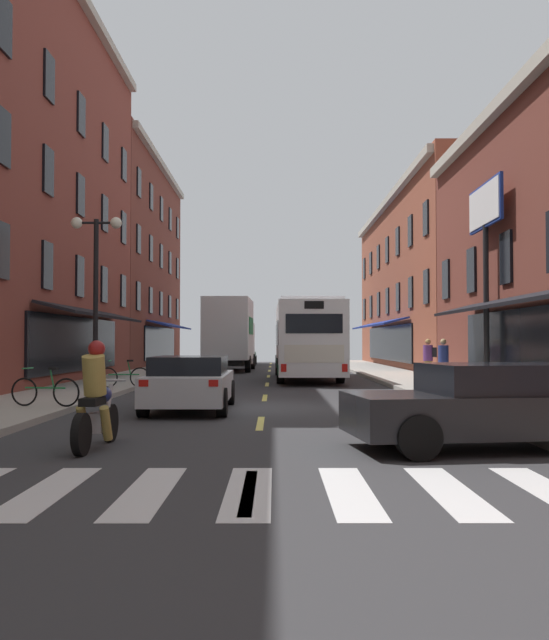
{
  "coord_description": "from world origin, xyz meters",
  "views": [
    {
      "loc": [
        0.28,
        -17.87,
        1.64
      ],
      "look_at": [
        0.42,
        12.22,
        2.56
      ],
      "focal_mm": 40.04,
      "sensor_mm": 36.0,
      "label": 1
    }
  ],
  "objects_px": {
    "sedan_near": "(498,405)",
    "motorcycle_rider": "(93,403)",
    "bicycle_near": "(42,391)",
    "pedestrian_far": "(440,361)",
    "sedan_far": "(239,355)",
    "billboard_sign": "(482,230)",
    "sedan_mid": "(187,382)",
    "transit_bus": "(303,339)",
    "box_truck": "(227,335)",
    "pedestrian_near": "(425,359)",
    "street_lamp_twin": "(92,296)",
    "bicycle_mid": "(121,377)"
  },
  "relations": [
    {
      "from": "pedestrian_near",
      "to": "pedestrian_far",
      "type": "bearing_deg",
      "value": -165.39
    },
    {
      "from": "sedan_mid",
      "to": "bicycle_mid",
      "type": "relative_size",
      "value": 2.64
    },
    {
      "from": "sedan_near",
      "to": "motorcycle_rider",
      "type": "height_order",
      "value": "motorcycle_rider"
    },
    {
      "from": "billboard_sign",
      "to": "pedestrian_near",
      "type": "distance_m",
      "value": 5.98
    },
    {
      "from": "billboard_sign",
      "to": "transit_bus",
      "type": "relative_size",
      "value": 0.59
    },
    {
      "from": "motorcycle_rider",
      "to": "bicycle_near",
      "type": "height_order",
      "value": "motorcycle_rider"
    },
    {
      "from": "pedestrian_near",
      "to": "pedestrian_far",
      "type": "height_order",
      "value": "same"
    },
    {
      "from": "pedestrian_far",
      "to": "street_lamp_twin",
      "type": "xyz_separation_m",
      "value": [
        -10.87,
        -4.99,
        1.95
      ]
    },
    {
      "from": "transit_bus",
      "to": "pedestrian_near",
      "type": "distance_m",
      "value": 6.23
    },
    {
      "from": "bicycle_near",
      "to": "bicycle_mid",
      "type": "height_order",
      "value": "same"
    },
    {
      "from": "sedan_near",
      "to": "sedan_mid",
      "type": "bearing_deg",
      "value": 132.08
    },
    {
      "from": "pedestrian_near",
      "to": "street_lamp_twin",
      "type": "xyz_separation_m",
      "value": [
        -10.79,
        -6.98,
        1.93
      ]
    },
    {
      "from": "box_truck",
      "to": "bicycle_mid",
      "type": "height_order",
      "value": "box_truck"
    },
    {
      "from": "sedan_near",
      "to": "box_truck",
      "type": "bearing_deg",
      "value": 101.63
    },
    {
      "from": "billboard_sign",
      "to": "transit_bus",
      "type": "xyz_separation_m",
      "value": [
        -5.38,
        8.43,
        -3.5
      ]
    },
    {
      "from": "motorcycle_rider",
      "to": "bicycle_mid",
      "type": "bearing_deg",
      "value": 100.03
    },
    {
      "from": "sedan_near",
      "to": "pedestrian_near",
      "type": "distance_m",
      "value": 16.06
    },
    {
      "from": "sedan_near",
      "to": "street_lamp_twin",
      "type": "bearing_deg",
      "value": 133.52
    },
    {
      "from": "motorcycle_rider",
      "to": "sedan_near",
      "type": "bearing_deg",
      "value": -0.06
    },
    {
      "from": "box_truck",
      "to": "sedan_far",
      "type": "bearing_deg",
      "value": 88.85
    },
    {
      "from": "street_lamp_twin",
      "to": "pedestrian_near",
      "type": "bearing_deg",
      "value": 32.9
    },
    {
      "from": "sedan_mid",
      "to": "sedan_near",
      "type": "bearing_deg",
      "value": -47.92
    },
    {
      "from": "transit_bus",
      "to": "pedestrian_near",
      "type": "xyz_separation_m",
      "value": [
        4.41,
        -4.33,
        -0.76
      ]
    },
    {
      "from": "sedan_far",
      "to": "street_lamp_twin",
      "type": "distance_m",
      "value": 30.42
    },
    {
      "from": "transit_bus",
      "to": "pedestrian_far",
      "type": "distance_m",
      "value": 7.79
    },
    {
      "from": "billboard_sign",
      "to": "bicycle_near",
      "type": "height_order",
      "value": "billboard_sign"
    },
    {
      "from": "bicycle_near",
      "to": "pedestrian_far",
      "type": "xyz_separation_m",
      "value": [
        11.2,
        8.28,
        0.46
      ]
    },
    {
      "from": "bicycle_near",
      "to": "transit_bus",
      "type": "bearing_deg",
      "value": 65.33
    },
    {
      "from": "sedan_far",
      "to": "motorcycle_rider",
      "type": "height_order",
      "value": "motorcycle_rider"
    },
    {
      "from": "billboard_sign",
      "to": "box_truck",
      "type": "distance_m",
      "value": 19.65
    },
    {
      "from": "motorcycle_rider",
      "to": "bicycle_mid",
      "type": "relative_size",
      "value": 1.21
    },
    {
      "from": "transit_bus",
      "to": "box_truck",
      "type": "xyz_separation_m",
      "value": [
        -3.86,
        8.62,
        0.29
      ]
    },
    {
      "from": "box_truck",
      "to": "pedestrian_near",
      "type": "distance_m",
      "value": 15.4
    },
    {
      "from": "sedan_far",
      "to": "bicycle_near",
      "type": "distance_m",
      "value": 33.64
    },
    {
      "from": "sedan_mid",
      "to": "bicycle_mid",
      "type": "height_order",
      "value": "sedan_mid"
    },
    {
      "from": "bicycle_mid",
      "to": "pedestrian_far",
      "type": "bearing_deg",
      "value": 8.21
    },
    {
      "from": "sedan_far",
      "to": "pedestrian_far",
      "type": "bearing_deg",
      "value": -72.11
    },
    {
      "from": "billboard_sign",
      "to": "pedestrian_near",
      "type": "relative_size",
      "value": 4.1
    },
    {
      "from": "motorcycle_rider",
      "to": "street_lamp_twin",
      "type": "bearing_deg",
      "value": 104.23
    },
    {
      "from": "box_truck",
      "to": "sedan_mid",
      "type": "distance_m",
      "value": 22.82
    },
    {
      "from": "pedestrian_far",
      "to": "billboard_sign",
      "type": "bearing_deg",
      "value": -54.55
    },
    {
      "from": "sedan_near",
      "to": "sedan_far",
      "type": "distance_m",
      "value": 39.54
    },
    {
      "from": "sedan_near",
      "to": "sedan_far",
      "type": "relative_size",
      "value": 1.0
    },
    {
      "from": "transit_bus",
      "to": "sedan_near",
      "type": "height_order",
      "value": "transit_bus"
    },
    {
      "from": "billboard_sign",
      "to": "box_truck",
      "type": "height_order",
      "value": "billboard_sign"
    },
    {
      "from": "box_truck",
      "to": "motorcycle_rider",
      "type": "distance_m",
      "value": 28.86
    },
    {
      "from": "billboard_sign",
      "to": "motorcycle_rider",
      "type": "relative_size",
      "value": 3.17
    },
    {
      "from": "billboard_sign",
      "to": "bicycle_mid",
      "type": "height_order",
      "value": "billboard_sign"
    },
    {
      "from": "sedan_mid",
      "to": "motorcycle_rider",
      "type": "height_order",
      "value": "motorcycle_rider"
    },
    {
      "from": "transit_bus",
      "to": "sedan_mid",
      "type": "distance_m",
      "value": 14.6
    }
  ]
}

